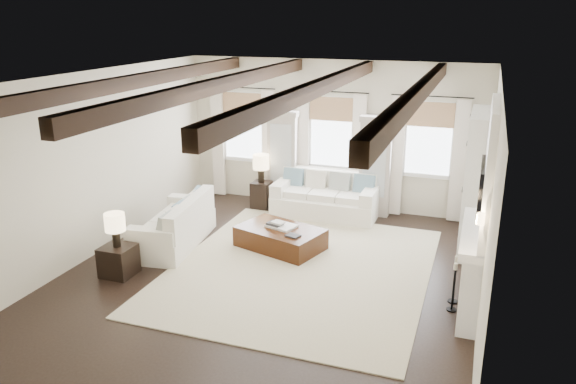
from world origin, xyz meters
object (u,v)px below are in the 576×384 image
(ottoman, at_px, (280,238))
(sofa_left, at_px, (176,226))
(sofa_back, at_px, (326,198))
(side_table_front, at_px, (119,261))
(side_table_back, at_px, (261,195))

(ottoman, bearing_deg, sofa_left, -148.70)
(sofa_back, bearing_deg, side_table_front, -121.67)
(ottoman, height_order, side_table_back, side_table_back)
(sofa_back, bearing_deg, ottoman, -98.26)
(sofa_left, bearing_deg, side_table_back, 74.03)
(ottoman, relative_size, side_table_back, 2.51)
(side_table_back, bearing_deg, side_table_front, -103.81)
(sofa_left, relative_size, side_table_back, 3.65)
(sofa_left, height_order, side_table_front, sofa_left)
(sofa_left, relative_size, side_table_front, 4.32)
(ottoman, bearing_deg, side_table_front, -121.04)
(sofa_back, distance_m, side_table_back, 1.46)
(sofa_back, xyz_separation_m, side_table_back, (-1.46, -0.04, -0.07))
(sofa_back, bearing_deg, side_table_back, -178.54)
(side_table_back, bearing_deg, ottoman, -59.29)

